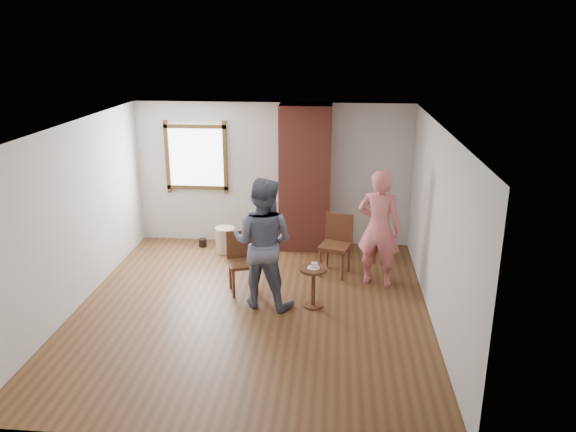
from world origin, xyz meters
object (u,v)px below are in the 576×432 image
object	(u,v)px
dining_chair_right	(337,241)
person_pink	(379,228)
dining_chair_left	(242,258)
man	(263,243)
side_table	(313,281)
stoneware_crock	(225,240)

from	to	relation	value
dining_chair_right	person_pink	distance (m)	0.84
dining_chair_left	man	size ratio (longest dim) A/B	0.49
side_table	man	size ratio (longest dim) A/B	0.32
dining_chair_right	man	xyz separation A→B (m)	(-1.04, -1.22, 0.40)
man	stoneware_crock	bearing A→B (deg)	-50.24
stoneware_crock	person_pink	world-z (taller)	person_pink
person_pink	dining_chair_right	bearing A→B (deg)	-13.50
stoneware_crock	side_table	size ratio (longest dim) A/B	0.76
dining_chair_left	dining_chair_right	world-z (taller)	dining_chair_right
man	dining_chair_right	bearing A→B (deg)	-116.23
side_table	dining_chair_left	bearing A→B (deg)	156.99
dining_chair_left	stoneware_crock	bearing A→B (deg)	91.78
dining_chair_left	person_pink	bearing A→B (deg)	-7.97
dining_chair_left	man	distance (m)	0.72
man	person_pink	world-z (taller)	man
dining_chair_right	side_table	size ratio (longest dim) A/B	1.63
stoneware_crock	person_pink	distance (m)	2.94
dining_chair_left	man	world-z (taller)	man
stoneware_crock	dining_chair_right	bearing A→B (deg)	-20.61
man	person_pink	size ratio (longest dim) A/B	1.03
stoneware_crock	dining_chair_left	bearing A→B (deg)	-69.63
dining_chair_right	stoneware_crock	bearing A→B (deg)	175.87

